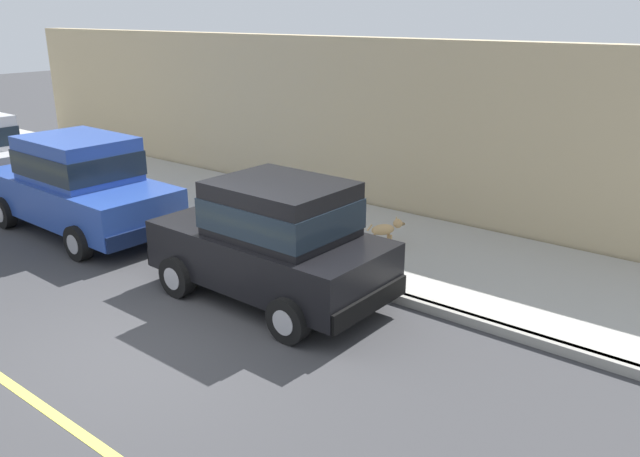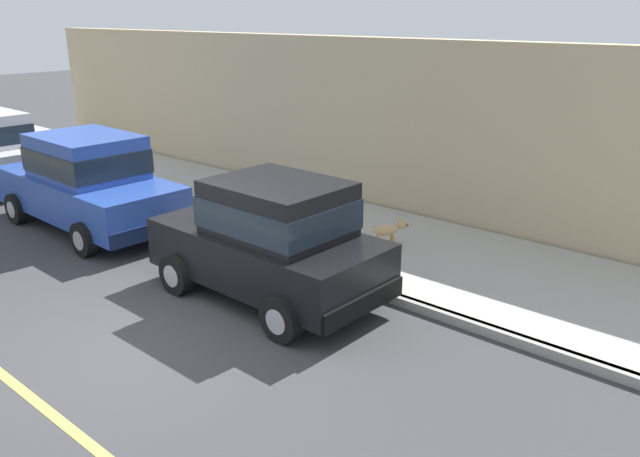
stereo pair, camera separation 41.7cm
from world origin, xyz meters
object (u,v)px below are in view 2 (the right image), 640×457
object	(u,v)px
car_blue_sedan	(88,181)
fire_hydrant	(236,213)
dog_tan	(389,230)
car_black_hatchback	(271,239)

from	to	relation	value
car_blue_sedan	fire_hydrant	xyz separation A→B (m)	(1.56, -2.61, -0.51)
dog_tan	fire_hydrant	bearing A→B (deg)	114.87
dog_tan	fire_hydrant	size ratio (longest dim) A/B	0.89
car_black_hatchback	fire_hydrant	size ratio (longest dim) A/B	5.27
car_blue_sedan	fire_hydrant	bearing A→B (deg)	-59.06
car_blue_sedan	dog_tan	distance (m)	6.07
car_black_hatchback	car_blue_sedan	world-z (taller)	car_blue_sedan
car_black_hatchback	car_blue_sedan	distance (m)	5.15
car_blue_sedan	dog_tan	size ratio (longest dim) A/B	7.16
car_black_hatchback	dog_tan	distance (m)	2.87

